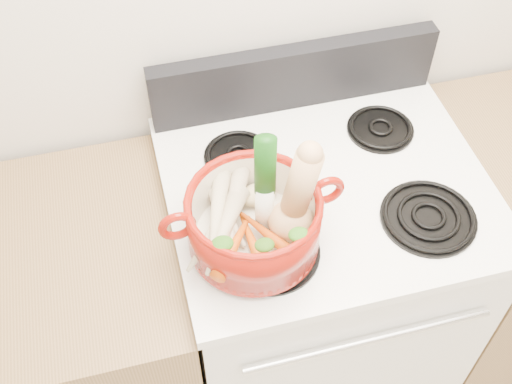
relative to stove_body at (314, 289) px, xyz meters
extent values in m
cube|color=white|center=(0.00, 0.00, 0.00)|extent=(0.76, 0.65, 0.92)
cube|color=white|center=(0.00, 0.00, 0.47)|extent=(0.78, 0.67, 0.03)
cube|color=black|center=(0.00, 0.30, 0.58)|extent=(0.76, 0.05, 0.18)
cylinder|color=silver|center=(0.00, -0.34, 0.32)|extent=(0.60, 0.02, 0.02)
cylinder|color=black|center=(-0.19, -0.16, 0.50)|extent=(0.22, 0.22, 0.02)
cylinder|color=black|center=(0.19, -0.16, 0.50)|extent=(0.22, 0.22, 0.02)
cylinder|color=black|center=(-0.19, 0.14, 0.50)|extent=(0.17, 0.17, 0.02)
cylinder|color=black|center=(0.19, 0.14, 0.50)|extent=(0.17, 0.17, 0.02)
cylinder|color=maroon|center=(-0.22, -0.13, 0.58)|extent=(0.30, 0.30, 0.14)
torus|color=maroon|center=(-0.38, -0.14, 0.63)|extent=(0.08, 0.02, 0.08)
torus|color=maroon|center=(-0.06, -0.12, 0.63)|extent=(0.08, 0.02, 0.08)
cylinder|color=white|center=(-0.19, -0.12, 0.68)|extent=(0.05, 0.06, 0.29)
ellipsoid|color=tan|center=(-0.19, -0.04, 0.56)|extent=(0.09, 0.07, 0.04)
cone|color=beige|center=(-0.28, -0.11, 0.56)|extent=(0.06, 0.24, 0.06)
cone|color=beige|center=(-0.30, -0.12, 0.57)|extent=(0.19, 0.20, 0.07)
cone|color=beige|center=(-0.27, -0.07, 0.57)|extent=(0.09, 0.21, 0.06)
cone|color=beige|center=(-0.29, -0.15, 0.58)|extent=(0.14, 0.19, 0.06)
cone|color=beige|center=(-0.26, -0.09, 0.58)|extent=(0.14, 0.22, 0.06)
cone|color=beige|center=(-0.29, -0.10, 0.59)|extent=(0.12, 0.24, 0.06)
cone|color=#DD5A0B|center=(-0.23, -0.17, 0.56)|extent=(0.04, 0.16, 0.04)
cone|color=#CB460A|center=(-0.27, -0.17, 0.56)|extent=(0.13, 0.15, 0.05)
cone|color=#C75009|center=(-0.19, -0.17, 0.57)|extent=(0.12, 0.17, 0.05)
camera|label=1|loc=(-0.42, -0.93, 1.67)|focal=45.00mm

